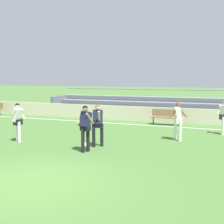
# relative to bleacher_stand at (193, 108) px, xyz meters

# --- Properties ---
(ground_plane) EXTENTS (160.00, 160.00, 0.00)m
(ground_plane) POSITION_rel_bleacher_stand_xyz_m (-2.37, -14.04, -0.76)
(ground_plane) COLOR #477033
(field_line_sideline) EXTENTS (44.00, 0.12, 0.01)m
(field_line_sideline) POSITION_rel_bleacher_stand_xyz_m (-2.37, -3.82, -0.75)
(field_line_sideline) COLOR white
(field_line_sideline) RESTS_ON ground
(sideline_wall) EXTENTS (48.00, 0.16, 0.92)m
(sideline_wall) POSITION_rel_bleacher_stand_xyz_m (-2.37, -2.27, -0.30)
(sideline_wall) COLOR beige
(sideline_wall) RESTS_ON ground
(bleacher_stand) EXTENTS (20.69, 2.69, 1.89)m
(bleacher_stand) POSITION_rel_bleacher_stand_xyz_m (0.00, 0.00, 0.00)
(bleacher_stand) COLOR #9EA3AD
(bleacher_stand) RESTS_ON ground
(bench_near_wall_gap) EXTENTS (1.80, 0.40, 0.90)m
(bench_near_wall_gap) POSITION_rel_bleacher_stand_xyz_m (-1.08, -3.28, -0.21)
(bench_near_wall_gap) COLOR olive
(bench_near_wall_gap) RESTS_ON ground
(player_dark_wide_right) EXTENTS (0.48, 0.66, 1.69)m
(player_dark_wide_right) POSITION_rel_bleacher_stand_xyz_m (-2.52, -9.73, 0.25)
(player_dark_wide_right) COLOR black
(player_dark_wide_right) RESTS_ON ground
(player_dark_deep_cover) EXTENTS (0.56, 0.47, 1.72)m
(player_dark_deep_cover) POSITION_rel_bleacher_stand_xyz_m (-2.58, -10.68, 0.28)
(player_dark_deep_cover) COLOR black
(player_dark_deep_cover) RESTS_ON ground
(player_white_dropping_back) EXTENTS (0.65, 0.44, 1.65)m
(player_white_dropping_back) POSITION_rel_bleacher_stand_xyz_m (2.04, -5.14, 0.22)
(player_white_dropping_back) COLOR white
(player_white_dropping_back) RESTS_ON ground
(player_white_trailing_run) EXTENTS (0.48, 0.47, 1.66)m
(player_white_trailing_run) POSITION_rel_bleacher_stand_xyz_m (-6.05, -10.17, 0.23)
(player_white_trailing_run) COLOR white
(player_white_trailing_run) RESTS_ON ground
(player_white_wide_left) EXTENTS (0.75, 0.48, 1.70)m
(player_white_wide_left) POSITION_rel_bleacher_stand_xyz_m (0.23, -7.37, 0.26)
(player_white_wide_left) COLOR white
(player_white_wide_left) RESTS_ON ground
(soccer_ball) EXTENTS (0.22, 0.22, 0.22)m
(soccer_ball) POSITION_rel_bleacher_stand_xyz_m (-2.91, -10.13, -0.65)
(soccer_ball) COLOR white
(soccer_ball) RESTS_ON ground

